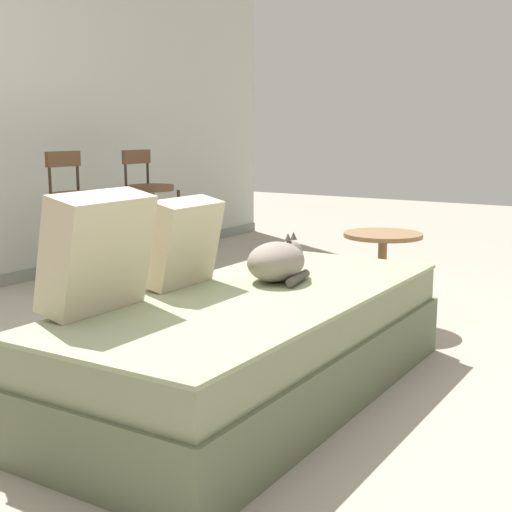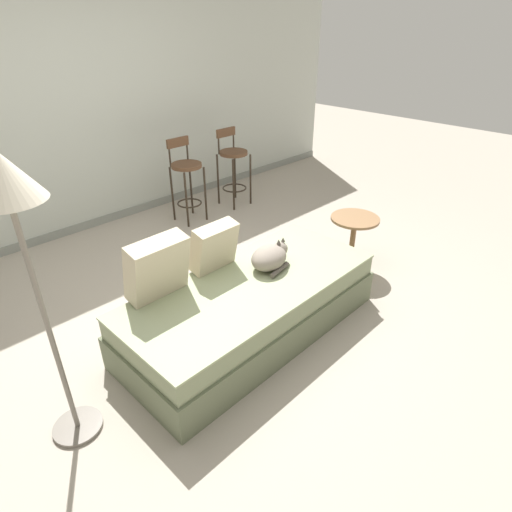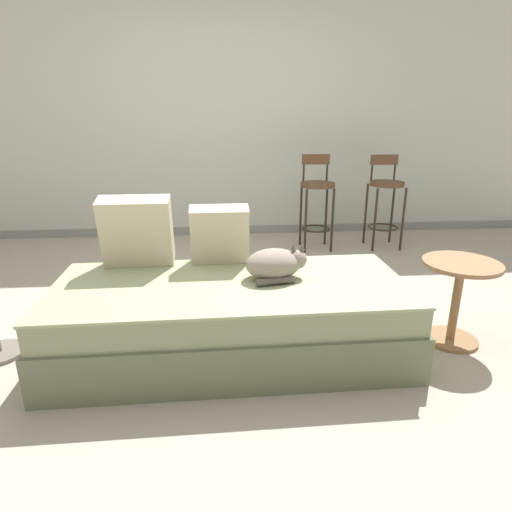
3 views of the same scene
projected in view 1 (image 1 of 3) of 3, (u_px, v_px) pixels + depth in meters
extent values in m
plane|color=#A89E8E|center=(181.00, 378.00, 3.16)|extent=(16.00, 16.00, 0.00)
cube|color=#636B50|center=(257.00, 365.00, 2.92)|extent=(1.99, 0.90, 0.27)
cube|color=gray|center=(257.00, 313.00, 2.88)|extent=(1.95, 0.86, 0.17)
cube|color=#98A47B|center=(257.00, 295.00, 2.87)|extent=(1.97, 0.87, 0.02)
cube|color=beige|center=(97.00, 252.00, 2.55)|extent=(0.42, 0.24, 0.44)
cube|color=beige|center=(182.00, 242.00, 2.97)|extent=(0.36, 0.20, 0.37)
ellipsoid|color=gray|center=(276.00, 262.00, 3.09)|extent=(0.36, 0.30, 0.17)
sphere|color=gray|center=(291.00, 252.00, 3.20)|extent=(0.11, 0.11, 0.11)
cone|color=#544C44|center=(288.00, 237.00, 3.17)|extent=(0.03, 0.03, 0.04)
cone|color=#544C44|center=(294.00, 236.00, 3.21)|extent=(0.03, 0.03, 0.04)
cylinder|color=#544C44|center=(298.00, 278.00, 3.04)|extent=(0.22, 0.08, 0.04)
cylinder|color=#2D2319|center=(80.00, 252.00, 4.51)|extent=(0.02, 0.02, 0.64)
cylinder|color=#2D2319|center=(110.00, 246.00, 4.73)|extent=(0.02, 0.02, 0.64)
cylinder|color=#2D2319|center=(51.00, 248.00, 4.65)|extent=(0.02, 0.02, 0.64)
cylinder|color=#2D2319|center=(82.00, 242.00, 4.87)|extent=(0.02, 0.02, 0.64)
torus|color=#2D2319|center=(82.00, 263.00, 4.71)|extent=(0.29, 0.29, 0.02)
cylinder|color=brown|center=(79.00, 195.00, 4.63)|extent=(0.34, 0.34, 0.04)
cylinder|color=#2D2319|center=(50.00, 179.00, 4.58)|extent=(0.02, 0.02, 0.25)
cylinder|color=#2D2319|center=(78.00, 177.00, 4.78)|extent=(0.02, 0.02, 0.25)
cube|color=brown|center=(63.00, 159.00, 4.66)|extent=(0.28, 0.03, 0.10)
cylinder|color=#2D2319|center=(154.00, 238.00, 5.08)|extent=(0.02, 0.02, 0.64)
cylinder|color=#2D2319|center=(179.00, 233.00, 5.32)|extent=(0.02, 0.02, 0.64)
cylinder|color=#2D2319|center=(124.00, 234.00, 5.23)|extent=(0.02, 0.02, 0.64)
cylinder|color=#2D2319|center=(150.00, 230.00, 5.47)|extent=(0.02, 0.02, 0.64)
torus|color=#2D2319|center=(152.00, 248.00, 5.29)|extent=(0.31, 0.31, 0.02)
cylinder|color=brown|center=(151.00, 188.00, 5.22)|extent=(0.34, 0.34, 0.04)
cylinder|color=#2D2319|center=(126.00, 174.00, 5.17)|extent=(0.02, 0.02, 0.24)
cylinder|color=#2D2319|center=(148.00, 172.00, 5.37)|extent=(0.02, 0.02, 0.24)
cube|color=brown|center=(136.00, 157.00, 5.24)|extent=(0.28, 0.03, 0.10)
cylinder|color=olive|center=(382.00, 280.00, 4.02)|extent=(0.05, 0.05, 0.49)
cylinder|color=olive|center=(380.00, 320.00, 4.07)|extent=(0.32, 0.32, 0.02)
cylinder|color=olive|center=(383.00, 235.00, 3.98)|extent=(0.44, 0.44, 0.02)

